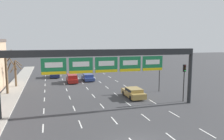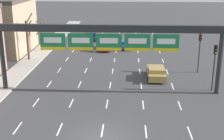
{
  "view_description": "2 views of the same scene",
  "coord_description": "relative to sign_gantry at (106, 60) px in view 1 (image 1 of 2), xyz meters",
  "views": [
    {
      "loc": [
        -5.95,
        -13.4,
        7.64
      ],
      "look_at": [
        1.25,
        11.04,
        4.26
      ],
      "focal_mm": 35.0,
      "sensor_mm": 36.0,
      "label": 1
    },
    {
      "loc": [
        1.89,
        -20.21,
        11.53
      ],
      "look_at": [
        0.53,
        4.74,
        3.67
      ],
      "focal_mm": 50.0,
      "sensor_mm": 36.0,
      "label": 2
    }
  ],
  "objects": [
    {
      "name": "suv_red",
      "position": [
        -1.81,
        17.63,
        -4.76
      ],
      "size": [
        1.85,
        4.19,
        1.54
      ],
      "color": "maroon",
      "rests_on": "ground_plane"
    },
    {
      "name": "tree_bare_second",
      "position": [
        -11.17,
        16.24,
        -3.02
      ],
      "size": [
        1.93,
        1.92,
        4.62
      ],
      "color": "brown",
      "rests_on": "sidewalk_left"
    },
    {
      "name": "traffic_light_near_gantry",
      "position": [
        10.43,
        0.81,
        -2.25
      ],
      "size": [
        0.3,
        0.35,
        4.72
      ],
      "color": "black",
      "rests_on": "ground_plane"
    },
    {
      "name": "traffic_light_mid_block",
      "position": [
        10.23,
        6.77,
        -2.21
      ],
      "size": [
        0.3,
        0.35,
        4.79
      ],
      "color": "black",
      "rests_on": "ground_plane"
    },
    {
      "name": "tree_bare_third",
      "position": [
        -11.65,
        11.17,
        -2.51
      ],
      "size": [
        1.26,
        1.05,
        6.3
      ],
      "color": "brown",
      "rests_on": "sidewalk_left"
    },
    {
      "name": "sign_gantry",
      "position": [
        0.0,
        0.0,
        0.0
      ],
      "size": [
        21.85,
        0.7,
        6.77
      ],
      "color": "#232628",
      "rests_on": "ground_plane"
    },
    {
      "name": "car_blue",
      "position": [
        1.4,
        18.93,
        -4.91
      ],
      "size": [
        1.95,
        4.48,
        1.32
      ],
      "color": "navy",
      "rests_on": "ground_plane"
    },
    {
      "name": "suv_navy",
      "position": [
        -4.72,
        24.69,
        -4.75
      ],
      "size": [
        1.92,
        4.17,
        1.57
      ],
      "color": "#19234C",
      "rests_on": "ground_plane"
    },
    {
      "name": "lane_dashes",
      "position": [
        0.0,
        4.31,
        -5.62
      ],
      "size": [
        13.32,
        67.0,
        0.01
      ],
      "color": "white",
      "rests_on": "ground_plane"
    },
    {
      "name": "car_gold",
      "position": [
        5.05,
        4.4,
        -4.9
      ],
      "size": [
        1.97,
        4.57,
        1.34
      ],
      "color": "#A88947",
      "rests_on": "ground_plane"
    }
  ]
}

